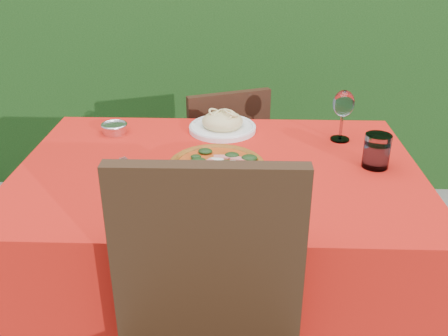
{
  "coord_description": "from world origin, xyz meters",
  "views": [
    {
      "loc": [
        0.07,
        -1.41,
        1.43
      ],
      "look_at": [
        0.02,
        -0.05,
        0.77
      ],
      "focal_mm": 40.0,
      "sensor_mm": 36.0,
      "label": 1
    }
  ],
  "objects_px": {
    "chair_far": "(222,159)",
    "pasta_plate": "(222,124)",
    "water_glass": "(376,153)",
    "fork": "(136,169)",
    "pizza_plate": "(216,169)",
    "wine_glass": "(343,106)",
    "steel_ramekin": "(115,129)"
  },
  "relations": [
    {
      "from": "water_glass",
      "to": "fork",
      "type": "distance_m",
      "value": 0.75
    },
    {
      "from": "pasta_plate",
      "to": "water_glass",
      "type": "height_order",
      "value": "water_glass"
    },
    {
      "from": "chair_far",
      "to": "pasta_plate",
      "type": "relative_size",
      "value": 3.28
    },
    {
      "from": "fork",
      "to": "water_glass",
      "type": "bearing_deg",
      "value": -31.81
    },
    {
      "from": "chair_far",
      "to": "pasta_plate",
      "type": "distance_m",
      "value": 0.47
    },
    {
      "from": "water_glass",
      "to": "pasta_plate",
      "type": "bearing_deg",
      "value": 149.43
    },
    {
      "from": "wine_glass",
      "to": "steel_ramekin",
      "type": "xyz_separation_m",
      "value": [
        -0.81,
        0.04,
        -0.11
      ]
    },
    {
      "from": "pizza_plate",
      "to": "pasta_plate",
      "type": "relative_size",
      "value": 1.54
    },
    {
      "from": "fork",
      "to": "steel_ramekin",
      "type": "distance_m",
      "value": 0.33
    },
    {
      "from": "pizza_plate",
      "to": "wine_glass",
      "type": "relative_size",
      "value": 2.09
    },
    {
      "from": "pasta_plate",
      "to": "wine_glass",
      "type": "xyz_separation_m",
      "value": [
        0.42,
        -0.08,
        0.1
      ]
    },
    {
      "from": "pasta_plate",
      "to": "wine_glass",
      "type": "height_order",
      "value": "wine_glass"
    },
    {
      "from": "pizza_plate",
      "to": "pasta_plate",
      "type": "height_order",
      "value": "pasta_plate"
    },
    {
      "from": "chair_far",
      "to": "wine_glass",
      "type": "relative_size",
      "value": 4.44
    },
    {
      "from": "chair_far",
      "to": "water_glass",
      "type": "relative_size",
      "value": 7.51
    },
    {
      "from": "pizza_plate",
      "to": "wine_glass",
      "type": "distance_m",
      "value": 0.53
    },
    {
      "from": "pizza_plate",
      "to": "pasta_plate",
      "type": "bearing_deg",
      "value": 89.43
    },
    {
      "from": "pizza_plate",
      "to": "fork",
      "type": "xyz_separation_m",
      "value": [
        -0.25,
        0.04,
        -0.02
      ]
    },
    {
      "from": "chair_far",
      "to": "pasta_plate",
      "type": "xyz_separation_m",
      "value": [
        0.01,
        -0.36,
        0.31
      ]
    },
    {
      "from": "pizza_plate",
      "to": "fork",
      "type": "height_order",
      "value": "pizza_plate"
    },
    {
      "from": "pizza_plate",
      "to": "water_glass",
      "type": "distance_m",
      "value": 0.5
    },
    {
      "from": "pasta_plate",
      "to": "water_glass",
      "type": "xyz_separation_m",
      "value": [
        0.49,
        -0.29,
        0.02
      ]
    },
    {
      "from": "pasta_plate",
      "to": "pizza_plate",
      "type": "bearing_deg",
      "value": -90.57
    },
    {
      "from": "chair_far",
      "to": "steel_ramekin",
      "type": "bearing_deg",
      "value": 24.55
    },
    {
      "from": "wine_glass",
      "to": "steel_ramekin",
      "type": "distance_m",
      "value": 0.82
    },
    {
      "from": "chair_far",
      "to": "water_glass",
      "type": "distance_m",
      "value": 0.89
    },
    {
      "from": "steel_ramekin",
      "to": "water_glass",
      "type": "bearing_deg",
      "value": -15.88
    },
    {
      "from": "chair_far",
      "to": "wine_glass",
      "type": "xyz_separation_m",
      "value": [
        0.43,
        -0.43,
        0.41
      ]
    },
    {
      "from": "water_glass",
      "to": "fork",
      "type": "xyz_separation_m",
      "value": [
        -0.75,
        -0.05,
        -0.05
      ]
    },
    {
      "from": "pasta_plate",
      "to": "water_glass",
      "type": "distance_m",
      "value": 0.57
    },
    {
      "from": "chair_far",
      "to": "pizza_plate",
      "type": "bearing_deg",
      "value": 68.99
    },
    {
      "from": "fork",
      "to": "wine_glass",
      "type": "bearing_deg",
      "value": -14.34
    }
  ]
}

